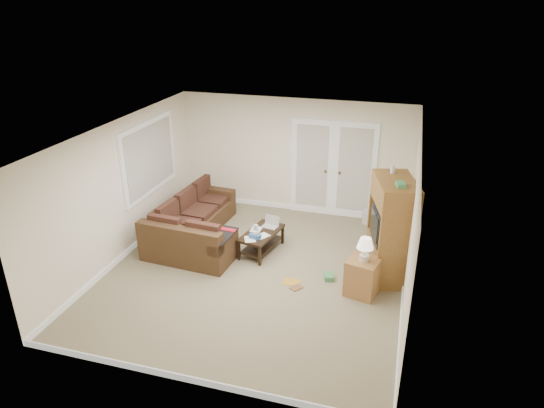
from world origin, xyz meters
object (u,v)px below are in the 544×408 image
(coffee_table, at_px, (262,240))
(side_cabinet, at_px, (363,274))
(tv_armoire, at_px, (391,228))
(sectional_sofa, at_px, (193,228))

(coffee_table, bearing_deg, side_cabinet, -13.12)
(coffee_table, xyz_separation_m, side_cabinet, (1.96, -0.88, 0.14))
(tv_armoire, distance_m, side_cabinet, 0.95)
(sectional_sofa, xyz_separation_m, side_cabinet, (3.35, -0.86, 0.06))
(tv_armoire, bearing_deg, sectional_sofa, 162.77)
(sectional_sofa, xyz_separation_m, tv_armoire, (3.70, -0.15, 0.58))
(sectional_sofa, height_order, coffee_table, sectional_sofa)
(coffee_table, relative_size, side_cabinet, 1.08)
(coffee_table, height_order, side_cabinet, side_cabinet)
(coffee_table, distance_m, side_cabinet, 2.15)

